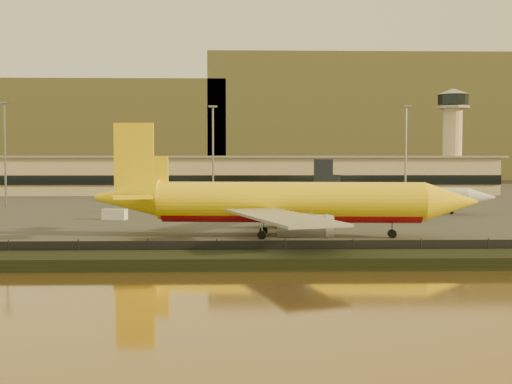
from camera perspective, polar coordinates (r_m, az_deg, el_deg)
ground at (r=88.10m, az=0.68°, el=-4.80°), size 900.00×900.00×0.00m
embankment at (r=71.20m, az=1.23°, el=-6.10°), size 320.00×7.00×1.40m
tarmac at (r=182.64m, az=-0.51°, el=-0.72°), size 320.00×220.00×0.20m
perimeter_fence at (r=75.06m, az=1.08°, el=-5.16°), size 300.00×0.05×2.20m
terminal_building at (r=213.13m, az=-4.57°, el=1.46°), size 202.00×25.00×12.60m
control_tower at (r=230.46m, az=17.07°, el=5.28°), size 11.20×11.20×35.50m
apron_light_masts at (r=163.31m, az=4.91°, el=4.30°), size 152.20×12.20×25.40m
distant_hills at (r=428.01m, az=-3.93°, el=5.60°), size 470.00×160.00×70.00m
dhl_cargo_jet at (r=95.61m, az=2.44°, el=-0.99°), size 57.26×55.88×17.10m
white_narrowbody_jet at (r=140.95m, az=12.39°, el=-0.45°), size 39.66×37.85×11.57m
gse_vehicle_yellow at (r=110.16m, az=2.50°, el=-2.72°), size 3.55×1.76×1.56m
gse_vehicle_white at (r=126.08m, az=-12.45°, el=-1.95°), size 4.85×2.85×2.05m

